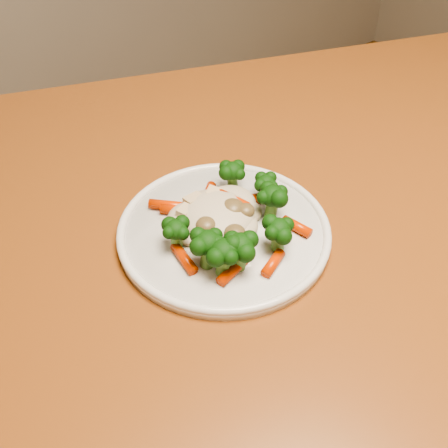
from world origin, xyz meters
name	(u,v)px	position (x,y,z in m)	size (l,w,h in m)	color
dining_table	(270,263)	(-0.30, 0.27, 0.64)	(1.32, 1.11, 0.75)	#955122
plate	(224,233)	(-0.38, 0.26, 0.76)	(0.25, 0.25, 0.01)	white
meal	(228,221)	(-0.38, 0.26, 0.78)	(0.17, 0.18, 0.04)	beige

